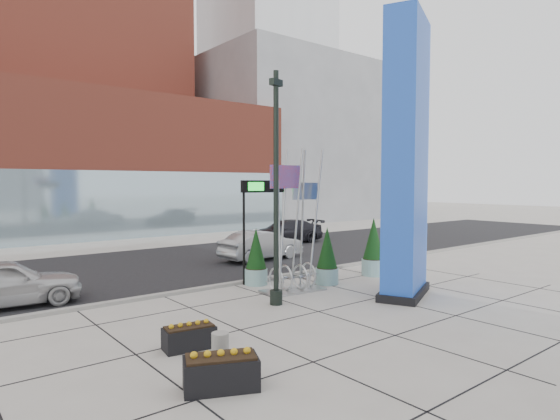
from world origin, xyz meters
TOP-DOWN VIEW (x-y plane):
  - ground at (0.00, 0.00)m, footprint 160.00×160.00m
  - street_asphalt at (0.00, 10.00)m, footprint 80.00×12.00m
  - curb_edge at (0.00, 4.00)m, footprint 80.00×0.30m
  - tower_podium at (1.00, 27.00)m, footprint 34.00×10.00m
  - tower_glass_front at (1.00, 22.20)m, footprint 34.00×0.60m
  - building_grey_parking at (26.00, 32.00)m, footprint 20.00×18.00m
  - building_pale_office at (36.00, 48.00)m, footprint 16.00×16.00m
  - blue_pylon at (4.93, -1.39)m, footprint 3.29×2.48m
  - lamp_post at (0.50, 0.55)m, footprint 0.53×0.43m
  - public_art_sculpture at (2.24, 1.71)m, footprint 2.50×1.44m
  - concrete_bollard at (-3.78, -2.87)m, footprint 0.39×0.39m
  - overhead_street_sign at (2.12, 3.78)m, footprint 1.98×0.54m
  - round_planter_east at (7.00, 1.80)m, footprint 1.03×1.03m
  - round_planter_mid at (4.12, 1.80)m, footprint 0.93×0.93m
  - round_planter_west at (1.80, 3.51)m, footprint 0.93×0.93m
  - box_planter_north at (-3.80, -1.43)m, footprint 1.33×0.81m
  - box_planter_south at (-4.39, -3.89)m, footprint 1.65×1.28m
  - car_white_west at (-6.77, 5.80)m, footprint 4.90×2.31m
  - car_silver_mid at (5.57, 8.25)m, footprint 4.87×2.06m
  - car_dark_east at (11.05, 12.95)m, footprint 5.66×3.07m

SIDE VIEW (x-z plane):
  - ground at x=0.00m, z-range 0.00..0.00m
  - street_asphalt at x=0.00m, z-range 0.00..0.02m
  - curb_edge at x=0.00m, z-range 0.00..0.12m
  - box_planter_north at x=-3.80m, z-range -0.03..0.66m
  - box_planter_south at x=-4.39m, z-range -0.03..0.78m
  - concrete_bollard at x=-3.78m, z-range 0.00..0.76m
  - car_dark_east at x=11.05m, z-range 0.00..1.56m
  - car_silver_mid at x=5.57m, z-range 0.00..1.56m
  - car_white_west at x=-6.77m, z-range 0.00..1.62m
  - round_planter_west at x=1.80m, z-range -0.06..2.25m
  - round_planter_mid at x=4.12m, z-range -0.06..2.27m
  - round_planter_east at x=7.00m, z-range -0.07..2.51m
  - public_art_sculpture at x=2.24m, z-range -1.29..4.13m
  - tower_glass_front at x=1.00m, z-range 0.00..5.00m
  - lamp_post at x=0.50m, z-range -0.71..7.10m
  - overhead_street_sign at x=2.12m, z-range 1.51..5.73m
  - blue_pylon at x=4.93m, z-range -0.17..9.86m
  - tower_podium at x=1.00m, z-range 0.00..11.00m
  - building_grey_parking at x=26.00m, z-range 0.00..18.00m
  - building_pale_office at x=36.00m, z-range 0.00..55.00m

